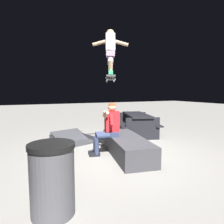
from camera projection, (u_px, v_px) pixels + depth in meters
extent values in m
plane|color=gray|center=(121.00, 154.00, 4.87)|extent=(40.00, 40.00, 0.00)
cube|color=#38383D|center=(127.00, 146.00, 4.74)|extent=(2.17, 1.12, 0.45)
cube|color=#2D3856|center=(112.00, 134.00, 4.83)|extent=(0.32, 0.20, 0.12)
cube|color=red|center=(112.00, 121.00, 4.79)|extent=(0.26, 0.37, 0.50)
sphere|color=tan|center=(112.00, 107.00, 4.76)|extent=(0.20, 0.20, 0.20)
sphere|color=brown|center=(112.00, 106.00, 4.75)|extent=(0.19, 0.19, 0.19)
cylinder|color=red|center=(112.00, 120.00, 4.58)|extent=(0.20, 0.11, 0.29)
cylinder|color=tan|center=(107.00, 115.00, 4.62)|extent=(0.25, 0.11, 0.19)
cylinder|color=red|center=(108.00, 117.00, 4.97)|extent=(0.20, 0.11, 0.29)
cylinder|color=tan|center=(105.00, 114.00, 4.85)|extent=(0.25, 0.11, 0.19)
cylinder|color=#2D3856|center=(105.00, 136.00, 4.70)|extent=(0.21, 0.42, 0.14)
cylinder|color=#2D3856|center=(97.00, 146.00, 4.67)|extent=(0.11, 0.11, 0.41)
cube|color=black|center=(95.00, 155.00, 4.68)|extent=(0.15, 0.27, 0.08)
cylinder|color=#2D3856|center=(103.00, 134.00, 4.87)|extent=(0.21, 0.42, 0.14)
cylinder|color=#2D3856|center=(95.00, 144.00, 4.85)|extent=(0.11, 0.11, 0.41)
cube|color=black|center=(94.00, 152.00, 4.86)|extent=(0.15, 0.27, 0.08)
cube|color=black|center=(111.00, 78.00, 4.79)|extent=(0.81, 0.50, 0.08)
cube|color=black|center=(110.00, 78.00, 5.24)|extent=(0.19, 0.23, 0.05)
cube|color=black|center=(111.00, 76.00, 4.35)|extent=(0.19, 0.23, 0.06)
cube|color=#99999E|center=(110.00, 80.00, 5.08)|extent=(0.12, 0.17, 0.03)
cylinder|color=white|center=(107.00, 81.00, 5.08)|extent=(0.06, 0.05, 0.05)
cylinder|color=white|center=(114.00, 81.00, 5.08)|extent=(0.06, 0.05, 0.05)
cube|color=#99999E|center=(111.00, 78.00, 4.52)|extent=(0.12, 0.17, 0.03)
cylinder|color=white|center=(107.00, 80.00, 4.52)|extent=(0.06, 0.05, 0.05)
cylinder|color=white|center=(115.00, 80.00, 4.52)|extent=(0.06, 0.05, 0.05)
cube|color=#2D9E66|center=(110.00, 74.00, 4.96)|extent=(0.28, 0.19, 0.08)
cube|color=#2D9E66|center=(111.00, 73.00, 4.60)|extent=(0.28, 0.19, 0.08)
cylinder|color=tan|center=(110.00, 68.00, 4.89)|extent=(0.26, 0.18, 0.31)
cylinder|color=slate|center=(110.00, 59.00, 4.80)|extent=(0.36, 0.25, 0.33)
cylinder|color=tan|center=(111.00, 66.00, 4.64)|extent=(0.26, 0.18, 0.31)
cylinder|color=slate|center=(111.00, 58.00, 4.69)|extent=(0.36, 0.25, 0.33)
cube|color=slate|center=(110.00, 54.00, 4.73)|extent=(0.35, 0.30, 0.12)
cube|color=white|center=(110.00, 45.00, 4.79)|extent=(0.50, 0.38, 0.52)
sphere|color=tan|center=(110.00, 34.00, 4.82)|extent=(0.20, 0.20, 0.20)
cylinder|color=tan|center=(101.00, 42.00, 4.79)|extent=(0.25, 0.44, 0.19)
cylinder|color=tan|center=(119.00, 43.00, 4.81)|extent=(0.25, 0.44, 0.19)
cube|color=#38383D|center=(73.00, 141.00, 6.05)|extent=(1.41, 1.28, 0.06)
cube|color=#38383D|center=(73.00, 138.00, 6.04)|extent=(1.37, 1.27, 0.37)
cube|color=#38383D|center=(58.00, 140.00, 5.85)|extent=(1.03, 0.35, 0.18)
cube|color=#38383D|center=(88.00, 137.00, 6.24)|extent=(1.03, 0.35, 0.18)
cube|color=black|center=(137.00, 115.00, 6.92)|extent=(1.83, 1.17, 0.06)
cube|color=black|center=(121.00, 123.00, 6.89)|extent=(1.69, 0.73, 0.04)
cube|color=black|center=(152.00, 123.00, 7.03)|extent=(1.69, 0.73, 0.04)
cube|color=black|center=(132.00, 121.00, 7.72)|extent=(0.38, 1.07, 0.72)
cube|color=black|center=(143.00, 129.00, 6.20)|extent=(0.38, 1.07, 0.72)
cylinder|color=#47474C|center=(52.00, 181.00, 2.45)|extent=(0.55, 0.55, 0.86)
cylinder|color=black|center=(51.00, 146.00, 2.40)|extent=(0.57, 0.57, 0.06)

